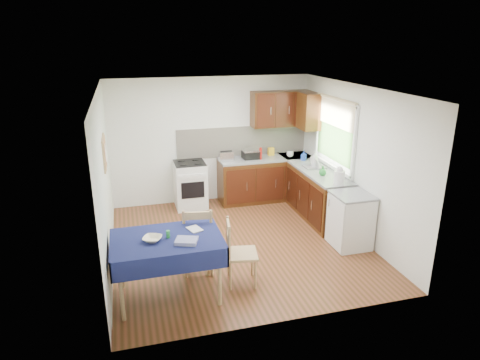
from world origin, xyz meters
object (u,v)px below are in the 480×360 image
object	(u,v)px
sandwich_press	(251,154)
kettle	(339,176)
dining_table	(167,246)
chair_far	(198,238)
chair_near	(238,251)
dish_rack	(315,166)
toaster	(226,156)

from	to	relation	value
sandwich_press	kettle	size ratio (longest dim) A/B	1.05
dining_table	kettle	bearing A→B (deg)	37.92
chair_far	kettle	xyz separation A→B (m)	(2.49, 0.65, 0.49)
dining_table	chair_near	bearing A→B (deg)	20.80
chair_far	dish_rack	bearing A→B (deg)	-136.41
chair_near	toaster	size ratio (longest dim) A/B	3.41
dining_table	kettle	size ratio (longest dim) A/B	4.58
sandwich_press	dining_table	bearing A→B (deg)	-135.53
dish_rack	kettle	world-z (taller)	kettle
sandwich_press	kettle	xyz separation A→B (m)	(0.97, -1.87, 0.04)
toaster	chair_far	bearing A→B (deg)	-97.58
dining_table	toaster	size ratio (longest dim) A/B	5.05
chair_near	kettle	distance (m)	2.36
dining_table	dish_rack	world-z (taller)	dish_rack
chair_near	dining_table	bearing A→B (deg)	104.02
chair_far	chair_near	xyz separation A→B (m)	(0.47, -0.42, -0.05)
dish_rack	kettle	xyz separation A→B (m)	(-0.01, -0.96, 0.11)
dining_table	toaster	xyz separation A→B (m)	(1.49, 2.97, 0.26)
dish_rack	dining_table	bearing A→B (deg)	-159.36
chair_near	dish_rack	size ratio (longest dim) A/B	2.43
dining_table	chair_far	distance (m)	0.71
toaster	sandwich_press	bearing A→B (deg)	18.84
chair_near	toaster	bearing A→B (deg)	-0.44
kettle	chair_near	bearing A→B (deg)	-152.01
dish_rack	sandwich_press	bearing A→B (deg)	122.73
chair_far	dish_rack	distance (m)	3.00
dining_table	sandwich_press	bearing A→B (deg)	73.28
chair_far	dish_rack	size ratio (longest dim) A/B	2.66
chair_near	sandwich_press	distance (m)	3.17
chair_near	sandwich_press	xyz separation A→B (m)	(1.06, 2.94, 0.50)
kettle	sandwich_press	bearing A→B (deg)	117.43
chair_far	kettle	size ratio (longest dim) A/B	3.38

